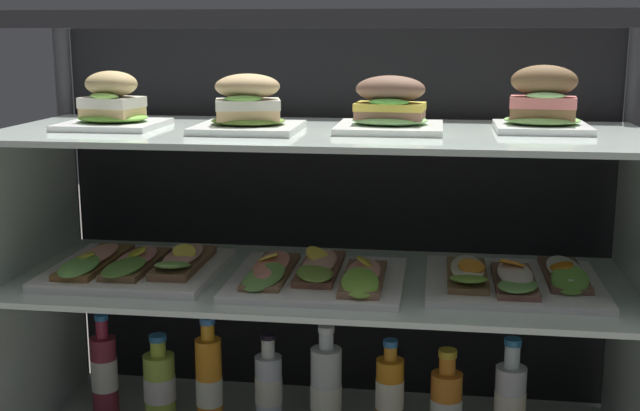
{
  "coord_description": "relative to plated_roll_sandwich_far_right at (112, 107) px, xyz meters",
  "views": [
    {
      "loc": [
        0.23,
        -1.6,
        0.89
      ],
      "look_at": [
        0.0,
        0.0,
        0.55
      ],
      "focal_mm": 46.51,
      "sensor_mm": 36.0,
      "label": 1
    }
  ],
  "objects": [
    {
      "name": "juice_bottle_front_second",
      "position": [
        0.29,
        0.09,
        -0.62
      ],
      "size": [
        0.06,
        0.06,
        0.2
      ],
      "color": "silver",
      "rests_on": "case_base_deck"
    },
    {
      "name": "juice_bottle_front_fourth",
      "position": [
        0.81,
        0.07,
        -0.61
      ],
      "size": [
        0.07,
        0.07,
        0.23
      ],
      "color": "silver",
      "rests_on": "case_base_deck"
    },
    {
      "name": "plated_roll_sandwich_mid_left",
      "position": [
        0.55,
        0.02,
        -0.0
      ],
      "size": [
        0.2,
        0.2,
        0.11
      ],
      "color": "white",
      "rests_on": "shelf_upper_glass"
    },
    {
      "name": "shelf_upper_glass",
      "position": [
        0.42,
        0.02,
        -0.05
      ],
      "size": [
        1.27,
        0.48,
        0.01
      ],
      "primitive_type": "cube",
      "color": "silver",
      "rests_on": "riser_upper_tier"
    },
    {
      "name": "shelf_lower_glass",
      "position": [
        0.42,
        0.02,
        -0.35
      ],
      "size": [
        1.27,
        0.48,
        0.01
      ],
      "primitive_type": "cube",
      "color": "silver",
      "rests_on": "riser_lower_tier"
    },
    {
      "name": "juice_bottle_near_post",
      "position": [
        -0.08,
        0.08,
        -0.61
      ],
      "size": [
        0.06,
        0.06,
        0.23
      ],
      "color": "maroon",
      "rests_on": "case_base_deck"
    },
    {
      "name": "juice_bottle_back_left",
      "position": [
        0.05,
        0.08,
        -0.63
      ],
      "size": [
        0.07,
        0.07,
        0.19
      ],
      "color": "#B4D84E",
      "rests_on": "case_base_deck"
    },
    {
      "name": "juice_bottle_front_middle",
      "position": [
        0.56,
        0.06,
        -0.61
      ],
      "size": [
        0.06,
        0.06,
        0.21
      ],
      "color": "orange",
      "rests_on": "case_base_deck"
    },
    {
      "name": "riser_upper_tier",
      "position": [
        0.42,
        0.02,
        -0.2
      ],
      "size": [
        1.25,
        0.46,
        0.29
      ],
      "color": "silver",
      "rests_on": "shelf_lower_glass"
    },
    {
      "name": "open_sandwich_tray_mid_left",
      "position": [
        0.8,
        0.01,
        -0.33
      ],
      "size": [
        0.34,
        0.32,
        0.06
      ],
      "color": "white",
      "rests_on": "shelf_lower_glass"
    },
    {
      "name": "plated_roll_sandwich_far_right",
      "position": [
        0.0,
        0.0,
        0.0
      ],
      "size": [
        0.19,
        0.19,
        0.11
      ],
      "color": "white",
      "rests_on": "shelf_upper_glass"
    },
    {
      "name": "plated_roll_sandwich_near_left_corner",
      "position": [
        0.85,
        0.06,
        0.01
      ],
      "size": [
        0.18,
        0.18,
        0.13
      ],
      "color": "white",
      "rests_on": "shelf_upper_glass"
    },
    {
      "name": "juice_bottle_back_center",
      "position": [
        0.68,
        0.06,
        -0.62
      ],
      "size": [
        0.07,
        0.07,
        0.2
      ],
      "color": "orange",
      "rests_on": "case_base_deck"
    },
    {
      "name": "plated_roll_sandwich_center",
      "position": [
        0.28,
        -0.02,
        -0.0
      ],
      "size": [
        0.2,
        0.2,
        0.11
      ],
      "color": "white",
      "rests_on": "shelf_upper_glass"
    },
    {
      "name": "riser_lower_tier",
      "position": [
        0.42,
        0.02,
        -0.53
      ],
      "size": [
        1.25,
        0.46,
        0.34
      ],
      "color": "silver",
      "rests_on": "case_base_deck"
    },
    {
      "name": "open_sandwich_tray_mid_right",
      "position": [
        0.04,
        -0.01,
        -0.33
      ],
      "size": [
        0.34,
        0.32,
        0.06
      ],
      "color": "white",
      "rests_on": "shelf_lower_glass"
    },
    {
      "name": "juice_bottle_back_right",
      "position": [
        0.16,
        0.07,
        -0.61
      ],
      "size": [
        0.06,
        0.06,
        0.24
      ],
      "color": "orange",
      "rests_on": "case_base_deck"
    },
    {
      "name": "juice_bottle_front_left_end",
      "position": [
        0.42,
        0.07,
        -0.61
      ],
      "size": [
        0.07,
        0.07,
        0.23
      ],
      "color": "silver",
      "rests_on": "case_base_deck"
    },
    {
      "name": "open_sandwich_tray_center",
      "position": [
        0.42,
        -0.02,
        -0.33
      ],
      "size": [
        0.34,
        0.32,
        0.06
      ],
      "color": "white",
      "rests_on": "shelf_lower_glass"
    },
    {
      "name": "case_frame",
      "position": [
        0.42,
        0.15,
        -0.23
      ],
      "size": [
        1.32,
        0.54,
        0.93
      ],
      "color": "#333338",
      "rests_on": "ground"
    }
  ]
}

